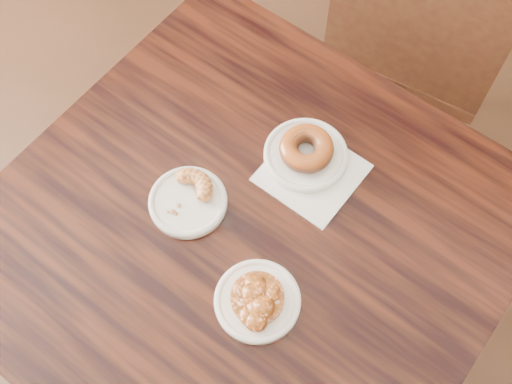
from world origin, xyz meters
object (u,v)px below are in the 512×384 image
at_px(glazed_donut, 307,148).
at_px(apple_fritter, 257,297).
at_px(cruller_fragment, 187,197).
at_px(chair_far, 427,32).
at_px(cafe_table, 248,295).

relative_size(glazed_donut, apple_fritter, 0.81).
distance_m(glazed_donut, cruller_fragment, 0.24).
bearing_deg(cruller_fragment, chair_far, 71.93).
relative_size(apple_fritter, cruller_fragment, 1.24).
xyz_separation_m(glazed_donut, apple_fritter, (0.03, -0.30, -0.01)).
relative_size(cafe_table, apple_fritter, 6.95).
relative_size(cafe_table, chair_far, 0.98).
height_order(cafe_table, chair_far, chair_far).
bearing_deg(apple_fritter, cafe_table, 122.60).
xyz_separation_m(chair_far, cruller_fragment, (-0.28, -0.84, 0.33)).
bearing_deg(apple_fritter, chair_far, 84.94).
height_order(chair_far, cruller_fragment, chair_far).
distance_m(apple_fritter, cruller_fragment, 0.23).
bearing_deg(chair_far, glazed_donut, 86.54).
height_order(chair_far, apple_fritter, chair_far).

